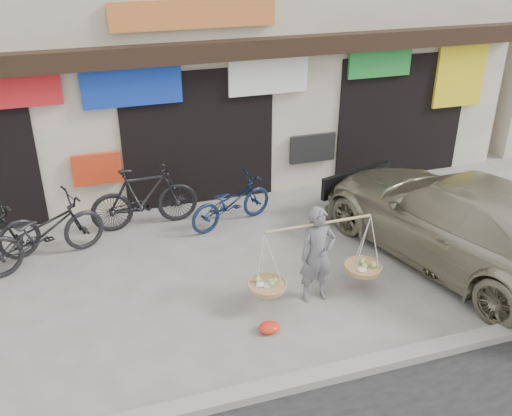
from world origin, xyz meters
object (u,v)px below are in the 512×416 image
object	(u,v)px
bike_3	(42,232)
suv	(458,220)
street_vendor	(317,259)
bike_2	(231,202)
bike_1	(144,197)

from	to	relation	value
bike_3	suv	world-z (taller)	suv
street_vendor	bike_3	xyz separation A→B (m)	(-3.91, 2.37, -0.14)
bike_2	bike_3	bearing A→B (deg)	75.85
bike_1	bike_2	world-z (taller)	bike_1
bike_1	bike_3	world-z (taller)	bike_1
bike_2	bike_3	size ratio (longest dim) A/B	0.82
bike_1	bike_3	bearing A→B (deg)	110.56
street_vendor	suv	distance (m)	2.68
bike_2	suv	xyz separation A→B (m)	(3.23, -2.38, 0.29)
street_vendor	bike_1	world-z (taller)	street_vendor
street_vendor	bike_1	bearing A→B (deg)	123.89
street_vendor	bike_3	distance (m)	4.57
bike_1	suv	size ratio (longest dim) A/B	0.36
street_vendor	bike_2	xyz separation A→B (m)	(-0.57, 2.70, -0.24)
bike_2	bike_3	world-z (taller)	bike_3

